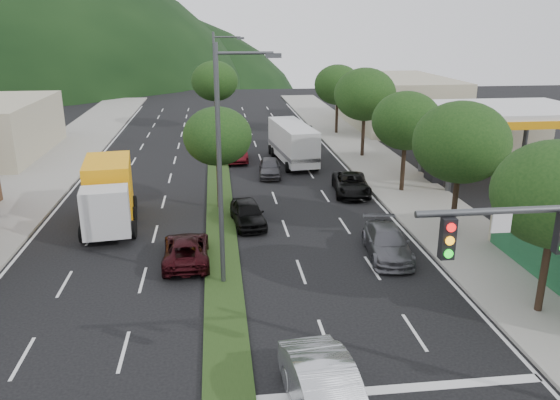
{
  "coord_description": "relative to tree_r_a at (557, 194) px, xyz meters",
  "views": [
    {
      "loc": [
        -0.1,
        -13.38,
        10.69
      ],
      "look_at": [
        2.87,
        11.44,
        2.55
      ],
      "focal_mm": 35.0,
      "sensor_mm": 36.0,
      "label": 1
    }
  ],
  "objects": [
    {
      "name": "box_truck",
      "position": [
        -18.09,
        12.21,
        -3.2
      ],
      "size": [
        3.39,
        7.21,
        3.43
      ],
      "rotation": [
        0.0,
        0.0,
        3.27
      ],
      "color": "silver",
      "rests_on": "ground"
    },
    {
      "name": "bldg_right_far",
      "position": [
        7.5,
        40.0,
        -2.22
      ],
      "size": [
        10.0,
        16.0,
        5.2
      ],
      "primitive_type": "cube",
      "color": "#BDB596",
      "rests_on": "ground"
    },
    {
      "name": "streetlight_mid",
      "position": [
        -11.79,
        29.0,
        0.76
      ],
      "size": [
        2.6,
        0.25,
        10.0
      ],
      "color": "#47494C",
      "rests_on": "ground"
    },
    {
      "name": "motorhome",
      "position": [
        -6.04,
        24.87,
        -3.18
      ],
      "size": [
        3.28,
        8.23,
        3.08
      ],
      "rotation": [
        0.0,
        0.0,
        0.11
      ],
      "color": "silver",
      "rests_on": "ground"
    },
    {
      "name": "sidewalk_right",
      "position": [
        0.5,
        21.0,
        -4.75
      ],
      "size": [
        5.0,
        90.0,
        0.15
      ],
      "primitive_type": "cube",
      "color": "gray",
      "rests_on": "ground"
    },
    {
      "name": "tree_r_b",
      "position": [
        -0.0,
        8.0,
        0.22
      ],
      "size": [
        4.8,
        4.8,
        6.94
      ],
      "color": "black",
      "rests_on": "sidewalk_right"
    },
    {
      "name": "car_queue_f",
      "position": [
        -3.71,
        31.72,
        -4.16
      ],
      "size": [
        1.96,
        4.62,
        1.33
      ],
      "primitive_type": "imported",
      "rotation": [
        0.0,
        0.0,
        -0.02
      ],
      "color": "black",
      "rests_on": "ground"
    },
    {
      "name": "tree_r_d",
      "position": [
        0.0,
        26.0,
        0.36
      ],
      "size": [
        5.0,
        5.0,
        7.17
      ],
      "color": "black",
      "rests_on": "sidewalk_right"
    },
    {
      "name": "car_queue_c",
      "position": [
        -10.5,
        26.0,
        -4.07
      ],
      "size": [
        1.75,
        4.61,
        1.5
      ],
      "primitive_type": "imported",
      "rotation": [
        0.0,
        0.0,
        0.03
      ],
      "color": "#4D0C12",
      "rests_on": "ground"
    },
    {
      "name": "tree_med_far",
      "position": [
        -12.0,
        40.0,
        0.19
      ],
      "size": [
        4.8,
        4.8,
        6.94
      ],
      "color": "black",
      "rests_on": "median"
    },
    {
      "name": "car_queue_a",
      "position": [
        -10.5,
        11.0,
        -4.13
      ],
      "size": [
        2.06,
        4.19,
        1.38
      ],
      "primitive_type": "imported",
      "rotation": [
        0.0,
        0.0,
        0.11
      ],
      "color": "black",
      "rests_on": "ground"
    },
    {
      "name": "tree_r_e",
      "position": [
        0.0,
        36.0,
        0.07
      ],
      "size": [
        4.6,
        4.6,
        6.71
      ],
      "color": "black",
      "rests_on": "sidewalk_right"
    },
    {
      "name": "sidewalk_left",
      "position": [
        -25.0,
        21.0,
        -4.75
      ],
      "size": [
        6.0,
        90.0,
        0.15
      ],
      "primitive_type": "cube",
      "color": "gray",
      "rests_on": "ground"
    },
    {
      "name": "gas_canopy",
      "position": [
        7.0,
        18.0,
        -0.17
      ],
      "size": [
        12.2,
        8.2,
        5.25
      ],
      "color": "silver",
      "rests_on": "ground"
    },
    {
      "name": "suv_maroon",
      "position": [
        -13.66,
        6.41,
        -4.19
      ],
      "size": [
        2.2,
        4.58,
        1.26
      ],
      "primitive_type": "imported",
      "rotation": [
        0.0,
        0.0,
        3.17
      ],
      "color": "black",
      "rests_on": "ground"
    },
    {
      "name": "tree_r_c",
      "position": [
        0.0,
        16.0,
        -0.07
      ],
      "size": [
        4.4,
        4.4,
        6.48
      ],
      "color": "black",
      "rests_on": "sidewalk_right"
    },
    {
      "name": "streetlight_near",
      "position": [
        -11.79,
        4.0,
        0.76
      ],
      "size": [
        2.6,
        0.25,
        10.0
      ],
      "color": "#47494C",
      "rests_on": "ground"
    },
    {
      "name": "tree_r_a",
      "position": [
        0.0,
        0.0,
        0.0
      ],
      "size": [
        4.6,
        4.6,
        6.63
      ],
      "color": "black",
      "rests_on": "sidewalk_right"
    },
    {
      "name": "tree_med_near",
      "position": [
        -12.0,
        14.0,
        -0.39
      ],
      "size": [
        4.0,
        4.0,
        6.02
      ],
      "color": "black",
      "rests_on": "median"
    },
    {
      "name": "sedan_silver",
      "position": [
        -9.29,
        -4.84,
        -4.01
      ],
      "size": [
        2.26,
        5.1,
        1.63
      ],
      "primitive_type": "imported",
      "rotation": [
        0.0,
        0.0,
        0.11
      ],
      "color": "#B1B4BA",
      "rests_on": "ground"
    },
    {
      "name": "median",
      "position": [
        -12.0,
        24.0,
        -4.76
      ],
      "size": [
        1.6,
        56.0,
        0.12
      ],
      "primitive_type": "cube",
      "color": "#1E3413",
      "rests_on": "ground"
    },
    {
      "name": "car_queue_b",
      "position": [
        -4.15,
        6.0,
        -4.13
      ],
      "size": [
        2.42,
        4.91,
        1.37
      ],
      "primitive_type": "imported",
      "rotation": [
        0.0,
        0.0,
        -0.11
      ],
      "color": "#54545A",
      "rests_on": "ground"
    },
    {
      "name": "car_queue_d",
      "position": [
        -3.42,
        16.0,
        -4.16
      ],
      "size": [
        2.74,
        4.99,
        1.32
      ],
      "primitive_type": "imported",
      "rotation": [
        0.0,
        0.0,
        -0.12
      ],
      "color": "black",
      "rests_on": "ground"
    },
    {
      "name": "car_queue_e",
      "position": [
        -8.27,
        21.0,
        -4.16
      ],
      "size": [
        1.85,
        3.97,
        1.32
      ],
      "primitive_type": "imported",
      "rotation": [
        0.0,
        0.0,
        -0.08
      ],
      "color": "#424246",
      "rests_on": "ground"
    }
  ]
}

